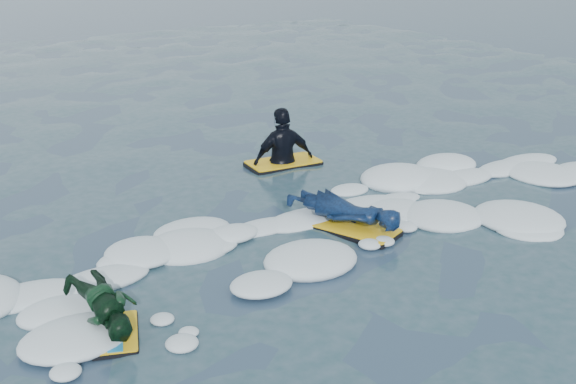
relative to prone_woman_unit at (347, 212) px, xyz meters
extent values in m
plane|color=#1B2F42|center=(-0.70, -1.05, -0.23)|extent=(120.00, 120.00, 0.00)
cube|color=black|center=(0.00, -0.22, -0.19)|extent=(0.99, 1.28, 0.06)
cube|color=yellow|center=(0.00, -0.22, -0.15)|extent=(0.96, 1.25, 0.02)
imported|color=navy|center=(0.00, 0.03, 0.02)|extent=(1.13, 1.80, 0.41)
cube|color=black|center=(-3.67, -0.97, -0.20)|extent=(0.71, 0.93, 0.04)
cube|color=yellow|center=(-3.67, -0.97, -0.17)|extent=(0.69, 0.90, 0.01)
cube|color=#1B89CE|center=(-3.67, -0.97, -0.16)|extent=(0.42, 0.78, 0.00)
imported|color=#0D3316|center=(-3.67, -0.77, 0.03)|extent=(0.66, 1.26, 0.46)
cube|color=black|center=(0.75, 2.76, -0.19)|extent=(1.31, 0.81, 0.06)
cube|color=yellow|center=(0.75, 2.76, -0.14)|extent=(1.29, 0.78, 0.02)
imported|color=black|center=(0.75, 2.76, -0.14)|extent=(1.16, 0.63, 1.88)
camera|label=1|loc=(-5.67, -7.20, 3.65)|focal=45.00mm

